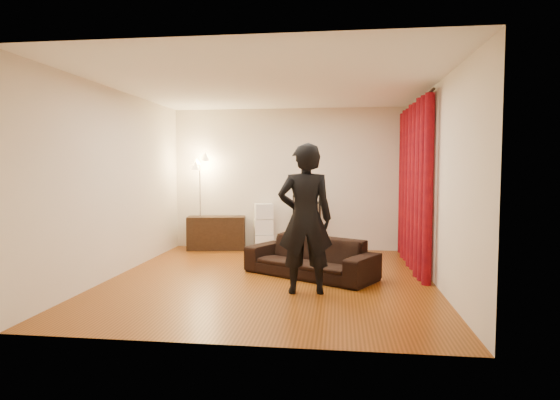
# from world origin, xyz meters

# --- Properties ---
(floor) EXTENTS (5.00, 5.00, 0.00)m
(floor) POSITION_xyz_m (0.00, 0.00, 0.00)
(floor) COLOR brown
(floor) RESTS_ON ground
(ceiling) EXTENTS (5.00, 5.00, 0.00)m
(ceiling) POSITION_xyz_m (0.00, 0.00, 2.70)
(ceiling) COLOR white
(ceiling) RESTS_ON ground
(wall_back) EXTENTS (5.00, 0.00, 5.00)m
(wall_back) POSITION_xyz_m (0.00, 2.50, 1.35)
(wall_back) COLOR beige
(wall_back) RESTS_ON ground
(wall_front) EXTENTS (5.00, 0.00, 5.00)m
(wall_front) POSITION_xyz_m (0.00, -2.50, 1.35)
(wall_front) COLOR beige
(wall_front) RESTS_ON ground
(wall_left) EXTENTS (0.00, 5.00, 5.00)m
(wall_left) POSITION_xyz_m (-2.25, 0.00, 1.35)
(wall_left) COLOR beige
(wall_left) RESTS_ON ground
(wall_right) EXTENTS (0.00, 5.00, 5.00)m
(wall_right) POSITION_xyz_m (2.25, 0.00, 1.35)
(wall_right) COLOR beige
(wall_right) RESTS_ON ground
(curtain_rod) EXTENTS (0.04, 2.65, 0.04)m
(curtain_rod) POSITION_xyz_m (2.15, 1.12, 2.58)
(curtain_rod) COLOR black
(curtain_rod) RESTS_ON wall_right
(curtain) EXTENTS (0.22, 2.65, 2.55)m
(curtain) POSITION_xyz_m (2.13, 1.12, 1.28)
(curtain) COLOR maroon
(curtain) RESTS_ON ground
(sofa) EXTENTS (2.03, 1.59, 0.56)m
(sofa) POSITION_xyz_m (0.55, 0.24, 0.28)
(sofa) COLOR black
(sofa) RESTS_ON ground
(person) EXTENTS (0.74, 0.54, 1.87)m
(person) POSITION_xyz_m (0.54, -0.68, 0.94)
(person) COLOR black
(person) RESTS_ON ground
(media_cabinet) EXTENTS (1.14, 0.58, 0.64)m
(media_cabinet) POSITION_xyz_m (-1.38, 2.23, 0.32)
(media_cabinet) COLOR black
(media_cabinet) RESTS_ON ground
(storage_boxes) EXTENTS (0.42, 0.37, 0.89)m
(storage_boxes) POSITION_xyz_m (-0.47, 2.31, 0.44)
(storage_boxes) COLOR white
(storage_boxes) RESTS_ON ground
(wire_shelf) EXTENTS (0.57, 0.48, 1.06)m
(wire_shelf) POSITION_xyz_m (0.36, 2.28, 0.53)
(wire_shelf) COLOR black
(wire_shelf) RESTS_ON ground
(floor_lamp) EXTENTS (0.33, 0.33, 1.80)m
(floor_lamp) POSITION_xyz_m (-1.69, 2.23, 0.90)
(floor_lamp) COLOR silver
(floor_lamp) RESTS_ON ground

